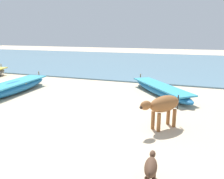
% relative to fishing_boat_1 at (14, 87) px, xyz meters
% --- Properties ---
extents(ground, '(80.00, 80.00, 0.00)m').
position_rel_fishing_boat_1_xyz_m(ground, '(3.60, -3.74, -0.30)').
color(ground, beige).
extents(sea_water, '(60.00, 20.00, 0.08)m').
position_rel_fishing_boat_1_xyz_m(sea_water, '(3.60, 14.31, -0.26)').
color(sea_water, slate).
rests_on(sea_water, ground).
extents(fishing_boat_1, '(1.31, 4.75, 0.76)m').
position_rel_fishing_boat_1_xyz_m(fishing_boat_1, '(0.00, 0.00, 0.00)').
color(fishing_boat_1, '#1E669E').
rests_on(fishing_boat_1, ground).
extents(fishing_boat_3, '(3.74, 4.33, 0.67)m').
position_rel_fishing_boat_1_xyz_m(fishing_boat_3, '(7.04, 2.12, -0.05)').
color(fishing_boat_3, '#1E669E').
rests_on(fishing_boat_3, ground).
extents(cow_adult_brown, '(1.23, 1.44, 1.06)m').
position_rel_fishing_boat_1_xyz_m(cow_adult_brown, '(7.60, -1.95, 0.46)').
color(cow_adult_brown, brown).
rests_on(cow_adult_brown, ground).
extents(calf_near_dark, '(0.30, 0.87, 0.56)m').
position_rel_fishing_boat_1_xyz_m(calf_near_dark, '(7.72, -4.83, 0.10)').
color(calf_near_dark, '#4C3323').
rests_on(calf_near_dark, ground).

